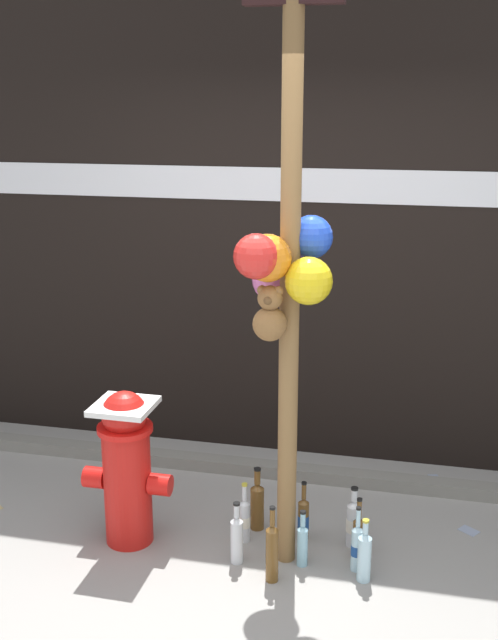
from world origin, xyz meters
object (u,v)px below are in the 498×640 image
Objects in this scene: bottle_8 at (302,543)px; bottle_9 at (303,518)px; bottle_5 at (357,547)px; bottle_2 at (358,535)px; memorial_post at (286,238)px; bottle_0 at (353,522)px; bottle_4 at (237,538)px; bottle_6 at (257,504)px; bottle_1 at (272,551)px; bottle_3 at (245,519)px; bottle_7 at (364,555)px; fire_hydrant at (127,465)px.

bottle_8 is 0.91× the size of bottle_9.
bottle_5 is 1.15× the size of bottle_8.
memorial_post is at bearing -164.02° from bottle_2.
bottle_4 is (-0.57, -0.29, 0.00)m from bottle_0.
bottle_6 is (-0.57, 0.16, 0.02)m from bottle_2.
bottle_2 is 0.63m from bottle_4.
bottle_9 is at bearing 97.98° from bottle_8.
bottle_2 is at bearing 17.03° from bottle_4.
bottle_9 is at bearing 77.72° from bottle_1.
bottle_3 is 1.00× the size of bottle_4.
bottle_0 is at bearing -0.71° from bottle_9.
bottle_6 is at bearing 84.78° from bottle_4.
bottle_3 is 1.11× the size of bottle_8.
bottle_3 is at bearing 123.69° from bottle_1.
bottle_7 is (0.05, -0.20, 0.01)m from bottle_2.
bottle_4 is at bearing -88.02° from bottle_3.
fire_hydrant is 2.42× the size of bottle_5.
bottle_5 is 0.39m from bottle_9.
bottle_6 is at bearing 22.62° from fire_hydrant.
fire_hydrant is 2.53× the size of bottle_9.
bottle_1 is 0.39m from bottle_3.
bottle_2 reaches higher than bottle_8.
bottle_4 is at bearing -152.60° from bottle_0.
bottle_1 is (-0.36, -0.41, 0.03)m from bottle_0.
fire_hydrant is 1.27m from bottle_5.
bottle_0 is 0.55m from bottle_1.
memorial_post is at bearing -147.69° from bottle_0.
memorial_post reaches higher than bottle_9.
bottle_3 is 1.01× the size of bottle_9.
bottle_4 is 0.96× the size of bottle_5.
bottle_2 and bottle_9 have the same top height.
bottle_7 is (1.27, -0.09, -0.31)m from fire_hydrant.
bottle_9 is (0.08, 0.22, -1.57)m from memorial_post.
bottle_3 is 0.63m from bottle_5.
bottle_3 is 0.37m from bottle_8.
bottle_6 is (-0.19, 0.27, -1.54)m from memorial_post.
fire_hydrant is 2.51× the size of bottle_3.
bottle_5 is 1.05× the size of bottle_7.
bottle_9 is at bearing 70.99° from memorial_post.
memorial_post is 3.57× the size of fire_hydrant.
bottle_2 is 0.60m from bottle_6.
bottle_6 reaches higher than bottle_8.
fire_hydrant reaches higher than bottle_0.
bottle_8 is (-0.23, -0.24, -0.01)m from bottle_0.
bottle_3 is at bearing 150.35° from memorial_post.
bottle_0 is 0.84× the size of bottle_1.
bottle_8 is (0.34, -0.16, -0.01)m from bottle_3.
bottle_0 is at bearing 46.20° from bottle_8.
bottle_1 is 0.44m from bottle_5.
bottle_3 is 1.02× the size of bottle_7.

